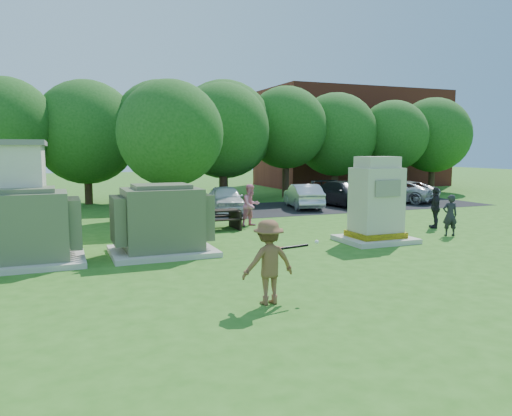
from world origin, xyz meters
name	(u,v)px	position (x,y,z in m)	size (l,w,h in m)	color
ground	(319,281)	(0.00, 0.00, 0.00)	(120.00, 120.00, 0.00)	#2D6619
brick_building	(351,139)	(18.00, 27.00, 4.00)	(15.00, 8.00, 8.00)	maroon
parking_strip	(311,207)	(7.00, 13.50, 0.01)	(20.00, 6.00, 0.01)	#232326
transformer_left	(25,229)	(-6.50, 4.50, 0.97)	(3.00, 2.40, 2.07)	beige
transformer_right	(162,221)	(-2.80, 4.50, 0.97)	(3.00, 2.40, 2.07)	beige
generator_cabinet	(376,205)	(4.23, 3.77, 1.25)	(2.34, 1.92, 2.85)	beige
picnic_table	(216,217)	(0.02, 8.20, 0.47)	(1.78, 1.33, 0.76)	black
batter	(268,262)	(-1.78, -1.13, 0.85)	(1.10, 0.63, 1.70)	brown
person_by_generator	(450,215)	(7.38, 3.75, 0.74)	(0.54, 0.35, 1.48)	black
person_at_picnic	(251,205)	(1.59, 8.53, 0.85)	(0.82, 0.64, 1.70)	pink
person_walking_right	(435,208)	(8.14, 5.36, 0.81)	(0.95, 0.39, 1.61)	black
car_white	(226,199)	(2.06, 13.18, 0.66)	(1.56, 3.88, 1.32)	white
car_silver_a	(303,196)	(6.39, 13.28, 0.64)	(1.36, 3.89, 1.28)	silver
car_dark	(347,194)	(8.88, 12.94, 0.68)	(1.91, 4.71, 1.37)	black
car_silver_b	(398,191)	(12.99, 13.95, 0.63)	(2.10, 4.55, 1.26)	#B2B2B7
batting_equipment	(293,247)	(-1.23, -1.12, 1.12)	(1.14, 0.32, 0.11)	black
tree_row	(191,131)	(1.75, 18.50, 4.15)	(41.30, 13.30, 7.30)	#47301E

